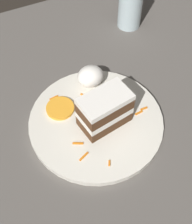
{
  "coord_description": "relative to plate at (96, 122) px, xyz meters",
  "views": [
    {
      "loc": [
        0.22,
        0.32,
        0.63
      ],
      "look_at": [
        0.05,
        -0.04,
        0.07
      ],
      "focal_mm": 50.0,
      "sensor_mm": 36.0,
      "label": 1
    }
  ],
  "objects": [
    {
      "name": "drinking_glass",
      "position": [
        -0.24,
        -0.28,
        0.05
      ],
      "size": [
        0.07,
        0.07,
        0.13
      ],
      "color": "silver",
      "rests_on": "dining_table"
    },
    {
      "name": "cake_slice",
      "position": [
        -0.02,
        0.01,
        0.05
      ],
      "size": [
        0.12,
        0.08,
        0.09
      ],
      "rotation": [
        0.0,
        0.0,
        1.73
      ],
      "color": "#4C2D19",
      "rests_on": "plate"
    },
    {
      "name": "cream_dollop",
      "position": [
        -0.04,
        -0.11,
        0.03
      ],
      "size": [
        0.06,
        0.06,
        0.05
      ],
      "primitive_type": "ellipsoid",
      "color": "white",
      "rests_on": "plate"
    },
    {
      "name": "orange_garnish",
      "position": [
        0.06,
        -0.06,
        0.01
      ],
      "size": [
        0.07,
        0.07,
        0.01
      ],
      "primitive_type": "cylinder",
      "color": "orange",
      "rests_on": "plate"
    },
    {
      "name": "ground_plane",
      "position": [
        -0.05,
        0.04,
        -0.03
      ],
      "size": [
        6.0,
        6.0,
        0.0
      ],
      "primitive_type": "plane",
      "color": "black",
      "rests_on": "ground"
    },
    {
      "name": "plate",
      "position": [
        0.0,
        0.0,
        0.0
      ],
      "size": [
        0.31,
        0.31,
        0.02
      ],
      "primitive_type": "cylinder",
      "color": "silver",
      "rests_on": "dining_table"
    },
    {
      "name": "dining_table",
      "position": [
        -0.05,
        0.04,
        -0.02
      ],
      "size": [
        1.22,
        1.08,
        0.03
      ],
      "primitive_type": "cube",
      "color": "#56514C",
      "rests_on": "ground"
    },
    {
      "name": "carrot_shreds_scatter",
      "position": [
        0.0,
        0.0,
        0.01
      ],
      "size": [
        0.2,
        0.22,
        0.0
      ],
      "color": "orange",
      "rests_on": "plate"
    }
  ]
}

